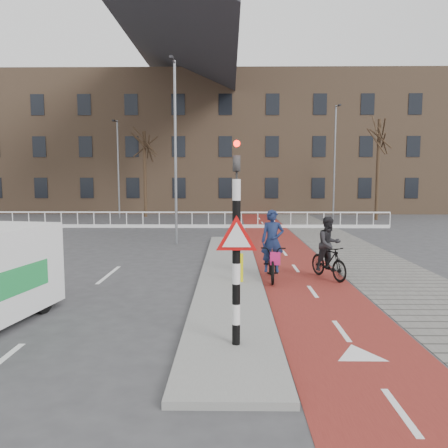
{
  "coord_description": "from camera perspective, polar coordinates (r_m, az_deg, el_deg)",
  "views": [
    {
      "loc": [
        -0.72,
        -9.38,
        3.02
      ],
      "look_at": [
        -0.9,
        5.0,
        1.5
      ],
      "focal_mm": 35.0,
      "sensor_mm": 36.0,
      "label": 1
    }
  ],
  "objects": [
    {
      "name": "ground",
      "position": [
        9.88,
        4.96,
        -11.77
      ],
      "size": [
        120.0,
        120.0,
        0.0
      ],
      "primitive_type": "plane",
      "color": "#38383A",
      "rests_on": "ground"
    },
    {
      "name": "bike_lane",
      "position": [
        19.74,
        7.18,
        -2.8
      ],
      "size": [
        2.5,
        60.0,
        0.01
      ],
      "primitive_type": "cube",
      "color": "maroon",
      "rests_on": "ground"
    },
    {
      "name": "sidewalk",
      "position": [
        20.25,
        15.08,
        -2.74
      ],
      "size": [
        3.0,
        60.0,
        0.01
      ],
      "primitive_type": "cube",
      "color": "slate",
      "rests_on": "ground"
    },
    {
      "name": "curb_island",
      "position": [
        13.71,
        0.79,
        -6.44
      ],
      "size": [
        1.8,
        16.0,
        0.12
      ],
      "primitive_type": "cube",
      "color": "gray",
      "rests_on": "ground"
    },
    {
      "name": "traffic_signal",
      "position": [
        7.44,
        1.63,
        -1.92
      ],
      "size": [
        0.8,
        0.8,
        3.68
      ],
      "color": "black",
      "rests_on": "curb_island"
    },
    {
      "name": "bollard",
      "position": [
        12.28,
        2.24,
        -5.72
      ],
      "size": [
        0.12,
        0.12,
        0.8
      ],
      "primitive_type": "cylinder",
      "color": "#D4D10B",
      "rests_on": "curb_island"
    },
    {
      "name": "cyclist_near",
      "position": [
        13.02,
        6.32,
        -4.23
      ],
      "size": [
        0.8,
        2.04,
        2.08
      ],
      "rotation": [
        0.0,
        0.0,
        -0.05
      ],
      "color": "black",
      "rests_on": "bike_lane"
    },
    {
      "name": "cyclist_far",
      "position": [
        13.42,
        13.51,
        -3.73
      ],
      "size": [
        1.12,
        1.78,
        1.87
      ],
      "rotation": [
        0.0,
        0.0,
        0.4
      ],
      "color": "black",
      "rests_on": "bike_lane"
    },
    {
      "name": "railing",
      "position": [
        26.87,
        -8.45,
        0.16
      ],
      "size": [
        28.0,
        0.1,
        0.99
      ],
      "color": "silver",
      "rests_on": "ground"
    },
    {
      "name": "townhouse_row",
      "position": [
        41.72,
        -2.47,
        12.61
      ],
      "size": [
        46.0,
        10.0,
        15.9
      ],
      "color": "#7F6047",
      "rests_on": "ground"
    },
    {
      "name": "tree_mid",
      "position": [
        34.57,
        -10.29,
        6.39
      ],
      "size": [
        0.25,
        0.25,
        6.6
      ],
      "primitive_type": "cylinder",
      "color": "#322516",
      "rests_on": "ground"
    },
    {
      "name": "tree_right",
      "position": [
        33.31,
        19.45,
        6.66
      ],
      "size": [
        0.25,
        0.25,
        7.17
      ],
      "primitive_type": "cylinder",
      "color": "#322516",
      "rests_on": "ground"
    },
    {
      "name": "streetlight_near",
      "position": [
        20.01,
        -6.35,
        9.05
      ],
      "size": [
        0.12,
        0.12,
        8.18
      ],
      "primitive_type": "cylinder",
      "color": "slate",
      "rests_on": "ground"
    },
    {
      "name": "streetlight_left",
      "position": [
        33.69,
        -13.63,
        6.89
      ],
      "size": [
        0.12,
        0.12,
        7.25
      ],
      "primitive_type": "cylinder",
      "color": "slate",
      "rests_on": "ground"
    },
    {
      "name": "streetlight_right",
      "position": [
        32.79,
        14.24,
        7.71
      ],
      "size": [
        0.12,
        0.12,
        8.18
      ],
      "primitive_type": "cylinder",
      "color": "slate",
      "rests_on": "ground"
    }
  ]
}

